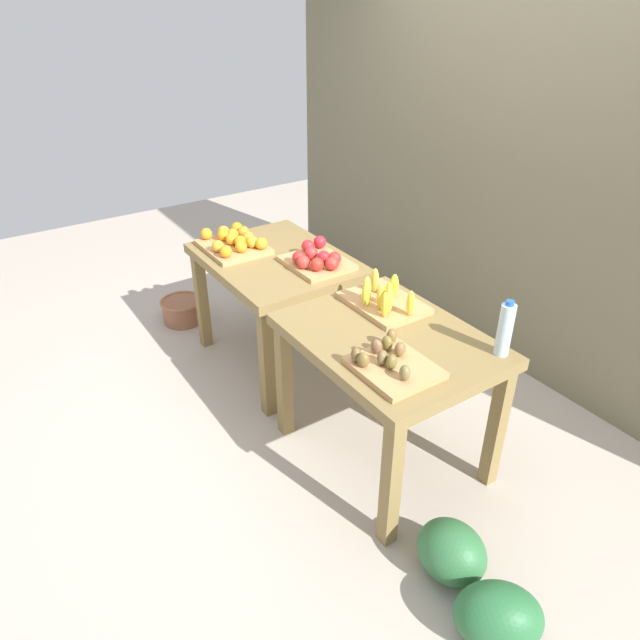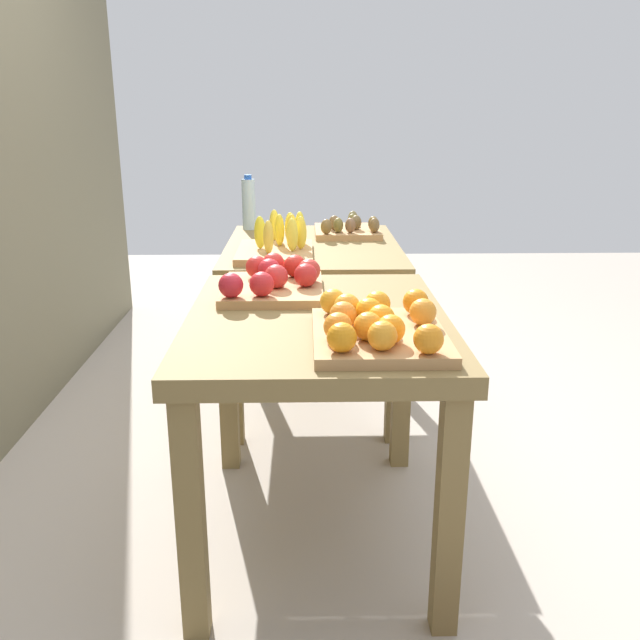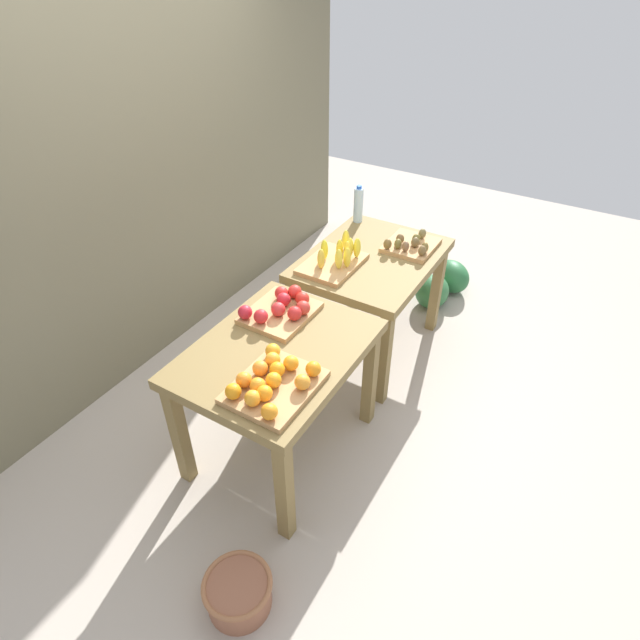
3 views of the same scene
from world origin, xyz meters
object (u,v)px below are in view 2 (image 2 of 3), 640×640
(display_table_left, at_px, (317,350))
(orange_bin, at_px, (376,326))
(banana_crate, at_px, (279,244))
(water_bottle, at_px, (249,204))
(display_table_right, at_px, (313,268))
(apple_bin, at_px, (274,280))
(kiwi_bin, at_px, (348,229))
(watermelon_pile, at_px, (352,317))

(display_table_left, height_order, orange_bin, orange_bin)
(banana_crate, height_order, water_bottle, water_bottle)
(display_table_right, bearing_deg, apple_bin, 170.66)
(apple_bin, bearing_deg, display_table_right, -9.34)
(display_table_left, relative_size, display_table_right, 1.00)
(display_table_right, relative_size, kiwi_bin, 2.82)
(display_table_left, height_order, watermelon_pile, display_table_left)
(display_table_right, relative_size, orange_bin, 2.29)
(display_table_left, relative_size, water_bottle, 3.73)
(orange_bin, distance_m, kiwi_bin, 1.60)
(apple_bin, height_order, banana_crate, banana_crate)
(apple_bin, height_order, watermelon_pile, apple_bin)
(display_table_right, relative_size, watermelon_pile, 1.48)
(display_table_right, distance_m, banana_crate, 0.32)
(orange_bin, relative_size, water_bottle, 1.62)
(kiwi_bin, relative_size, watermelon_pile, 0.52)
(display_table_right, bearing_deg, kiwi_bin, -38.88)
(display_table_right, bearing_deg, water_bottle, 38.23)
(banana_crate, xyz_separation_m, kiwi_bin, (0.46, -0.33, -0.02))
(orange_bin, distance_m, apple_bin, 0.59)
(display_table_right, relative_size, apple_bin, 2.57)
(orange_bin, bearing_deg, display_table_left, 31.38)
(banana_crate, height_order, watermelon_pile, banana_crate)
(banana_crate, relative_size, water_bottle, 1.60)
(display_table_left, xyz_separation_m, display_table_right, (1.12, 0.00, 0.00))
(banana_crate, bearing_deg, display_table_left, -170.45)
(apple_bin, xyz_separation_m, kiwi_bin, (1.09, -0.32, -0.01))
(banana_crate, xyz_separation_m, watermelon_pile, (1.14, -0.40, -0.69))
(display_table_right, height_order, watermelon_pile, display_table_right)
(display_table_left, bearing_deg, banana_crate, 9.55)
(apple_bin, relative_size, watermelon_pile, 0.58)
(orange_bin, bearing_deg, apple_bin, 30.11)
(display_table_left, relative_size, apple_bin, 2.57)
(orange_bin, height_order, apple_bin, apple_bin)
(kiwi_bin, distance_m, water_bottle, 0.55)
(apple_bin, xyz_separation_m, watermelon_pile, (1.78, -0.40, -0.69))
(display_table_left, height_order, banana_crate, banana_crate)
(display_table_left, distance_m, apple_bin, 0.33)
(kiwi_bin, bearing_deg, display_table_right, 141.12)
(display_table_left, distance_m, kiwi_bin, 1.36)
(display_table_left, xyz_separation_m, banana_crate, (0.89, 0.15, 0.16))
(banana_crate, distance_m, water_bottle, 0.67)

